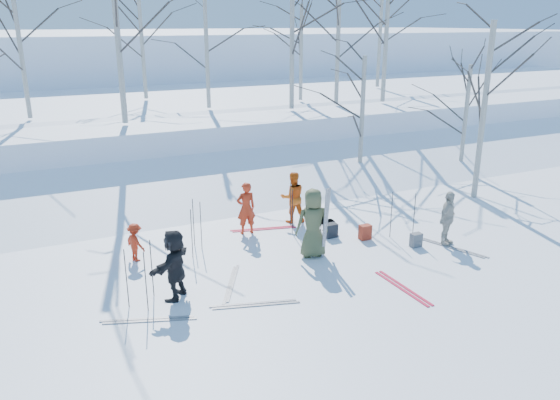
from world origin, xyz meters
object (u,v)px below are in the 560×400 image
dog (327,222)px  skier_olive_center (313,223)px  skier_red_north (246,208)px  skier_redor_behind (293,197)px  skier_red_seated (135,242)px  backpack_dark (331,230)px  skier_grey_west (175,264)px  backpack_red (365,232)px  backpack_grey (416,240)px  skier_cream_east (447,218)px

dog → skier_olive_center: bearing=5.9°
skier_red_north → dog: skier_red_north is taller
skier_redor_behind → skier_red_seated: (-4.88, -0.83, -0.28)m
backpack_dark → dog: bearing=72.1°
skier_olive_center → skier_grey_west: bearing=22.0°
skier_redor_behind → backpack_red: skier_redor_behind is taller
backpack_red → backpack_grey: bearing=-47.5°
skier_red_north → skier_cream_east: size_ratio=1.01×
backpack_grey → backpack_dark: (-1.73, 1.58, 0.01)m
skier_red_seated → backpack_grey: (7.03, -2.34, -0.31)m
backpack_red → backpack_grey: 1.41m
skier_olive_center → skier_cream_east: bearing=178.0°
skier_red_north → backpack_grey: skier_red_north is taller
dog → skier_redor_behind: bearing=-105.4°
skier_red_seated → backpack_dark: skier_red_seated is taller
backpack_red → backpack_grey: (0.95, -1.04, -0.02)m
skier_redor_behind → dog: size_ratio=2.47×
skier_cream_east → dog: size_ratio=2.38×
backpack_dark → skier_grey_west: bearing=-161.8°
skier_redor_behind → dog: skier_redor_behind is taller
skier_grey_west → dog: size_ratio=2.52×
backpack_dark → skier_cream_east: bearing=-35.2°
skier_red_north → skier_redor_behind: skier_redor_behind is taller
skier_olive_center → skier_red_seated: size_ratio=1.82×
skier_olive_center → skier_red_seated: bearing=-10.0°
dog → backpack_grey: (1.59, -2.03, -0.08)m
backpack_grey → skier_red_seated: bearing=161.6°
skier_redor_behind → backpack_dark: skier_redor_behind is taller
skier_grey_west → backpack_dark: size_ratio=3.99×
backpack_red → backpack_dark: 0.96m
skier_red_seated → backpack_grey: bearing=-133.3°
skier_red_seated → backpack_grey: size_ratio=2.63×
dog → backpack_red: size_ratio=1.51×
backpack_red → skier_red_seated: bearing=167.9°
skier_red_seated → backpack_dark: size_ratio=2.50×
skier_red_north → backpack_dark: 2.49m
skier_red_seated → dog: bearing=-118.1°
skier_grey_west → backpack_grey: 6.66m
skier_red_north → backpack_dark: skier_red_north is taller
skier_olive_center → skier_cream_east: (3.66, -0.89, -0.15)m
backpack_dark → skier_red_north: bearing=147.7°
skier_red_seated → skier_cream_east: size_ratio=0.66×
skier_olive_center → dog: (1.24, 1.37, -0.64)m
dog → skier_red_north: bearing=-63.0°
skier_olive_center → backpack_dark: skier_olive_center is taller
skier_olive_center → backpack_red: 2.04m
backpack_grey → backpack_dark: backpack_dark is taller
skier_red_seated → skier_cream_east: bearing=-132.9°
skier_redor_behind → backpack_dark: (0.42, -1.58, -0.58)m
skier_olive_center → dog: skier_olive_center is taller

